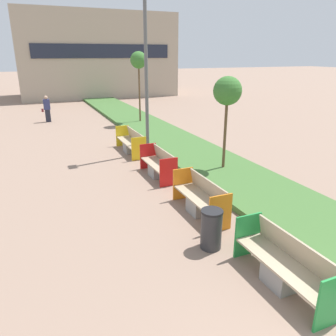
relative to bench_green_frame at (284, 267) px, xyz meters
The scene contains 11 objects.
planter_grass_strip 9.06m from the bench_green_frame, 75.53° to the left, with size 2.80×120.00×0.18m.
building_backdrop 31.28m from the bench_green_frame, 84.35° to the left, with size 14.76×7.55×7.80m.
bench_green_frame is the anchor object (origin of this frame).
bench_orange_frame 3.17m from the bench_green_frame, 90.02° to the left, with size 0.65×2.10×0.94m.
bench_red_frame 6.21m from the bench_green_frame, 90.02° to the left, with size 0.65×1.98×0.94m.
bench_yellow_frame 9.46m from the bench_green_frame, 89.98° to the left, with size 0.65×2.44×0.94m.
litter_bin 1.71m from the bench_green_frame, 110.40° to the left, with size 0.48×0.48×0.90m.
street_lamp_post 9.66m from the bench_green_frame, 86.12° to the left, with size 0.24×0.44×6.76m.
sapling_tree_near 6.66m from the bench_green_frame, 67.92° to the left, with size 0.97×0.97×3.37m.
sapling_tree_far 15.66m from the bench_green_frame, 81.26° to the left, with size 0.96×0.96×4.21m.
pedestrian_walking 18.21m from the bench_green_frame, 98.90° to the left, with size 0.53×0.24×1.63m.
Camera 1 is at (-3.00, -0.56, 4.06)m, focal length 35.00 mm.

